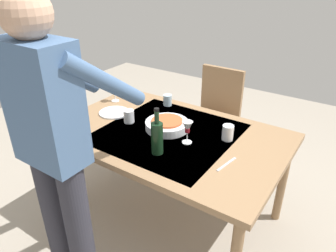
% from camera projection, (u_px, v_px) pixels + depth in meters
% --- Properties ---
extents(ground_plane, '(6.00, 6.00, 0.00)m').
position_uv_depth(ground_plane, '(168.00, 214.00, 2.49)').
color(ground_plane, '#9E9384').
extents(dining_table, '(1.56, 1.00, 0.73)m').
position_uv_depth(dining_table, '(168.00, 141.00, 2.18)').
color(dining_table, '#93704C').
rests_on(dining_table, ground_plane).
extents(chair_near, '(0.40, 0.40, 0.91)m').
position_uv_depth(chair_near, '(216.00, 111.00, 2.93)').
color(chair_near, brown).
rests_on(chair_near, ground_plane).
extents(person_server, '(0.42, 0.61, 1.69)m').
position_uv_depth(person_server, '(55.00, 144.00, 1.56)').
color(person_server, '#2D2D38').
rests_on(person_server, ground_plane).
extents(wine_bottle, '(0.07, 0.07, 0.30)m').
position_uv_depth(wine_bottle, '(157.00, 137.00, 1.88)').
color(wine_bottle, black).
rests_on(wine_bottle, dining_table).
extents(wine_glass_left, '(0.07, 0.07, 0.15)m').
position_uv_depth(wine_glass_left, '(114.00, 89.00, 2.59)').
color(wine_glass_left, white).
rests_on(wine_glass_left, dining_table).
extents(wine_glass_right, '(0.07, 0.07, 0.15)m').
position_uv_depth(wine_glass_right, '(187.00, 128.00, 1.98)').
color(wine_glass_right, white).
rests_on(wine_glass_right, dining_table).
extents(water_cup_near_left, '(0.07, 0.07, 0.10)m').
position_uv_depth(water_cup_near_left, '(228.00, 133.00, 2.05)').
color(water_cup_near_left, silver).
rests_on(water_cup_near_left, dining_table).
extents(water_cup_near_right, '(0.07, 0.07, 0.09)m').
position_uv_depth(water_cup_near_right, '(168.00, 100.00, 2.54)').
color(water_cup_near_right, silver).
rests_on(water_cup_near_right, dining_table).
extents(water_cup_far_left, '(0.08, 0.08, 0.09)m').
position_uv_depth(water_cup_far_left, '(129.00, 116.00, 2.27)').
color(water_cup_far_left, silver).
rests_on(water_cup_far_left, dining_table).
extents(serving_bowl_pasta, '(0.30, 0.30, 0.07)m').
position_uv_depth(serving_bowl_pasta, '(167.00, 124.00, 2.19)').
color(serving_bowl_pasta, silver).
rests_on(serving_bowl_pasta, dining_table).
extents(dinner_plate_near, '(0.23, 0.23, 0.01)m').
position_uv_depth(dinner_plate_near, '(114.00, 112.00, 2.42)').
color(dinner_plate_near, silver).
rests_on(dinner_plate_near, dining_table).
extents(table_fork, '(0.04, 0.18, 0.00)m').
position_uv_depth(table_fork, '(227.00, 164.00, 1.81)').
color(table_fork, silver).
rests_on(table_fork, dining_table).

